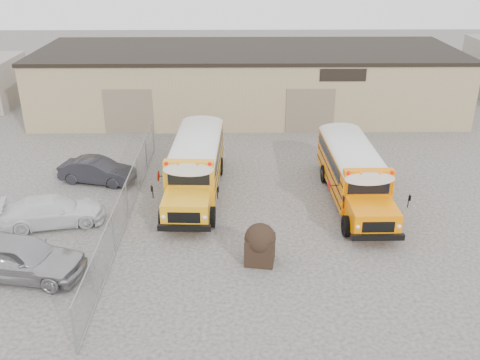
{
  "coord_description": "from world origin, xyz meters",
  "views": [
    {
      "loc": [
        -1.07,
        -19.05,
        11.87
      ],
      "look_at": [
        -0.78,
        3.71,
        1.6
      ],
      "focal_mm": 40.0,
      "sensor_mm": 36.0,
      "label": 1
    }
  ],
  "objects_px": {
    "tarp_bundle": "(260,243)",
    "car_dark": "(98,171)",
    "car_silver": "(20,257)",
    "school_bus_left": "(205,125)",
    "car_white": "(53,211)",
    "school_bus_right": "(333,132)"
  },
  "relations": [
    {
      "from": "school_bus_left",
      "to": "tarp_bundle",
      "type": "relative_size",
      "value": 5.59
    },
    {
      "from": "school_bus_left",
      "to": "car_white",
      "type": "bearing_deg",
      "value": -124.72
    },
    {
      "from": "tarp_bundle",
      "to": "car_dark",
      "type": "bearing_deg",
      "value": 136.41
    },
    {
      "from": "school_bus_right",
      "to": "car_dark",
      "type": "height_order",
      "value": "school_bus_right"
    },
    {
      "from": "car_dark",
      "to": "car_white",
      "type": "bearing_deg",
      "value": -178.29
    },
    {
      "from": "car_silver",
      "to": "car_dark",
      "type": "height_order",
      "value": "car_silver"
    },
    {
      "from": "school_bus_left",
      "to": "car_dark",
      "type": "bearing_deg",
      "value": -139.18
    },
    {
      "from": "tarp_bundle",
      "to": "car_silver",
      "type": "xyz_separation_m",
      "value": [
        -9.16,
        -0.86,
        -0.04
      ]
    },
    {
      "from": "car_white",
      "to": "tarp_bundle",
      "type": "bearing_deg",
      "value": -122.03
    },
    {
      "from": "tarp_bundle",
      "to": "car_silver",
      "type": "height_order",
      "value": "tarp_bundle"
    },
    {
      "from": "school_bus_right",
      "to": "car_silver",
      "type": "relative_size",
      "value": 1.88
    },
    {
      "from": "car_white",
      "to": "school_bus_left",
      "type": "bearing_deg",
      "value": -47.14
    },
    {
      "from": "tarp_bundle",
      "to": "car_white",
      "type": "height_order",
      "value": "tarp_bundle"
    },
    {
      "from": "school_bus_right",
      "to": "car_silver",
      "type": "bearing_deg",
      "value": -138.65
    },
    {
      "from": "school_bus_left",
      "to": "car_white",
      "type": "distance_m",
      "value": 11.43
    },
    {
      "from": "tarp_bundle",
      "to": "car_white",
      "type": "relative_size",
      "value": 0.38
    },
    {
      "from": "tarp_bundle",
      "to": "car_dark",
      "type": "height_order",
      "value": "tarp_bundle"
    },
    {
      "from": "car_silver",
      "to": "car_dark",
      "type": "xyz_separation_m",
      "value": [
        0.89,
        8.73,
        -0.17
      ]
    },
    {
      "from": "car_silver",
      "to": "car_white",
      "type": "relative_size",
      "value": 1.07
    },
    {
      "from": "school_bus_left",
      "to": "tarp_bundle",
      "type": "bearing_deg",
      "value": -77.78
    },
    {
      "from": "tarp_bundle",
      "to": "car_silver",
      "type": "distance_m",
      "value": 9.2
    },
    {
      "from": "car_dark",
      "to": "car_silver",
      "type": "bearing_deg",
      "value": -172.33
    }
  ]
}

